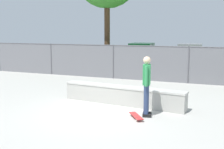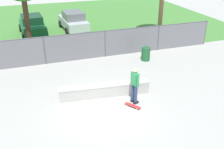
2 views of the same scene
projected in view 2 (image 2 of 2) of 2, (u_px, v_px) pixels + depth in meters
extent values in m
plane|color=#ADAAA3|center=(105.00, 110.00, 12.11)|extent=(80.00, 80.00, 0.00)
cube|color=#478438|center=(55.00, 22.00, 26.26)|extent=(31.84, 20.00, 0.02)
cube|color=#A8A59E|center=(105.00, 91.00, 13.14)|extent=(4.50, 0.92, 0.60)
cube|color=beige|center=(105.00, 85.00, 13.00)|extent=(4.55, 0.97, 0.06)
cube|color=black|center=(133.00, 100.00, 12.80)|extent=(0.28, 0.16, 0.10)
cube|color=black|center=(136.00, 103.00, 12.63)|extent=(0.28, 0.16, 0.10)
cylinder|color=navy|center=(133.00, 92.00, 12.57)|extent=(0.15, 0.15, 0.88)
cylinder|color=navy|center=(136.00, 94.00, 12.40)|extent=(0.15, 0.15, 0.88)
cube|color=#2D8C4C|center=(135.00, 79.00, 12.16)|extent=(0.30, 0.42, 0.60)
cylinder|color=#2D8C4C|center=(132.00, 77.00, 12.37)|extent=(0.10, 0.10, 0.58)
cylinder|color=#2D8C4C|center=(138.00, 81.00, 11.98)|extent=(0.10, 0.10, 0.58)
sphere|color=beige|center=(135.00, 70.00, 11.98)|extent=(0.22, 0.22, 0.22)
cube|color=red|center=(133.00, 106.00, 12.34)|extent=(0.63, 0.77, 0.02)
cube|color=#B2B2B7|center=(138.00, 108.00, 12.20)|extent=(0.15, 0.13, 0.02)
cube|color=#B2B2B7|center=(128.00, 104.00, 12.49)|extent=(0.15, 0.13, 0.02)
cylinder|color=silver|center=(137.00, 109.00, 12.15)|extent=(0.06, 0.06, 0.05)
cylinder|color=silver|center=(139.00, 108.00, 12.28)|extent=(0.06, 0.06, 0.05)
cylinder|color=silver|center=(127.00, 105.00, 12.44)|extent=(0.06, 0.06, 0.05)
cylinder|color=silver|center=(129.00, 104.00, 12.57)|extent=(0.06, 0.06, 0.05)
cylinder|color=#4C4C51|center=(45.00, 51.00, 16.51)|extent=(0.07, 0.07, 1.83)
cylinder|color=#4C4C51|center=(105.00, 44.00, 17.66)|extent=(0.07, 0.07, 1.83)
cylinder|color=#4C4C51|center=(158.00, 38.00, 18.80)|extent=(0.07, 0.07, 1.83)
cylinder|color=#4C4C51|center=(205.00, 33.00, 19.95)|extent=(0.07, 0.07, 1.83)
cylinder|color=#4C4C51|center=(75.00, 34.00, 16.70)|extent=(19.84, 0.05, 0.05)
cube|color=slate|center=(76.00, 47.00, 17.08)|extent=(19.84, 0.01, 1.83)
cylinder|color=#47301E|center=(28.00, 28.00, 16.59)|extent=(0.32, 0.32, 4.30)
cylinder|color=brown|center=(161.00, 6.00, 19.80)|extent=(0.32, 0.32, 5.50)
cube|color=#1E6638|center=(32.00, 27.00, 22.31)|extent=(2.08, 4.31, 0.70)
cube|color=#10381E|center=(32.00, 19.00, 21.89)|extent=(1.74, 2.20, 0.64)
cylinder|color=black|center=(21.00, 28.00, 23.23)|extent=(0.26, 0.65, 0.64)
cylinder|color=black|center=(41.00, 26.00, 23.85)|extent=(0.26, 0.65, 0.64)
cylinder|color=black|center=(24.00, 36.00, 21.07)|extent=(0.26, 0.65, 0.64)
cylinder|color=black|center=(46.00, 34.00, 21.69)|extent=(0.26, 0.65, 0.64)
cube|color=#B7BABF|center=(73.00, 23.00, 23.53)|extent=(2.08, 4.31, 0.70)
cube|color=slate|center=(73.00, 15.00, 23.11)|extent=(1.74, 2.20, 0.64)
cylinder|color=black|center=(60.00, 24.00, 24.45)|extent=(0.26, 0.65, 0.64)
cylinder|color=black|center=(79.00, 22.00, 25.07)|extent=(0.26, 0.65, 0.64)
cylinder|color=black|center=(67.00, 31.00, 22.29)|extent=(0.26, 0.65, 0.64)
cylinder|color=black|center=(88.00, 29.00, 22.91)|extent=(0.26, 0.65, 0.64)
cylinder|color=#1E592D|center=(146.00, 54.00, 17.28)|extent=(0.56, 0.56, 0.88)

